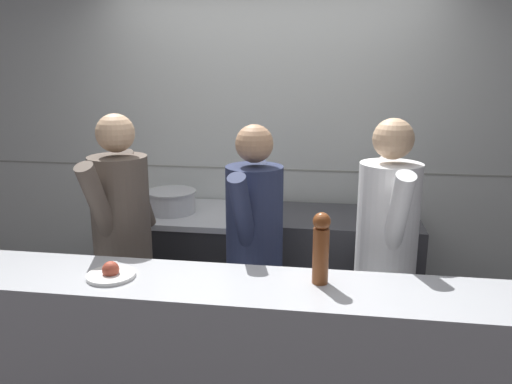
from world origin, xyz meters
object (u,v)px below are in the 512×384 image
at_px(plated_dish_main, 111,273).
at_px(pepper_mill, 321,247).
at_px(oven_range, 189,268).
at_px(stock_pot, 172,201).
at_px(chef_sous, 254,247).
at_px(chef_head_cook, 123,239).
at_px(chef_line, 386,250).

xyz_separation_m(plated_dish_main, pepper_mill, (0.97, 0.08, 0.16)).
bearing_deg(oven_range, stock_pot, -155.76).
height_order(stock_pot, chef_sous, chef_sous).
xyz_separation_m(plated_dish_main, chef_head_cook, (-0.21, 0.61, -0.05)).
height_order(chef_head_cook, chef_sous, chef_head_cook).
bearing_deg(plated_dish_main, pepper_mill, 5.02).
relative_size(stock_pot, chef_head_cook, 0.21).
xyz_separation_m(oven_range, stock_pot, (-0.10, -0.04, 0.53)).
height_order(plated_dish_main, chef_sous, chef_sous).
height_order(pepper_mill, chef_sous, chef_sous).
xyz_separation_m(oven_range, chef_sous, (0.61, -0.67, 0.45)).
bearing_deg(plated_dish_main, chef_head_cook, 108.79).
distance_m(plated_dish_main, chef_line, 1.48).
height_order(stock_pot, plated_dish_main, stock_pot).
height_order(plated_dish_main, chef_line, chef_line).
bearing_deg(oven_range, chef_head_cook, -103.77).
xyz_separation_m(pepper_mill, chef_head_cook, (-1.18, 0.53, -0.21)).
bearing_deg(chef_line, oven_range, 147.23).
relative_size(stock_pot, plated_dish_main, 1.56).
relative_size(oven_range, chef_sous, 0.70).
height_order(oven_range, pepper_mill, pepper_mill).
distance_m(stock_pot, chef_line, 1.58).
bearing_deg(chef_head_cook, chef_sous, 11.82).
bearing_deg(pepper_mill, oven_range, 128.50).
relative_size(stock_pot, pepper_mill, 1.06).
xyz_separation_m(plated_dish_main, chef_line, (1.32, 0.66, -0.06)).
xyz_separation_m(plated_dish_main, chef_sous, (0.58, 0.66, -0.08)).
height_order(plated_dish_main, pepper_mill, pepper_mill).
bearing_deg(chef_head_cook, stock_pot, 91.07).
bearing_deg(stock_pot, chef_line, -23.66).
distance_m(stock_pot, plated_dish_main, 1.30).
distance_m(chef_sous, chef_line, 0.75).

